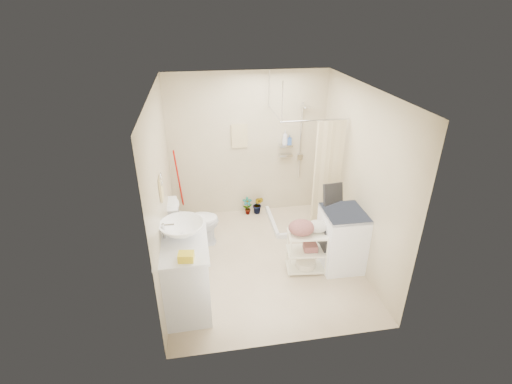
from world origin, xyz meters
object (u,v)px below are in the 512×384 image
toilet (193,222)px  laundry_rack (307,248)px  vanity (185,271)px  washing_machine (343,239)px

toilet → laundry_rack: (1.61, -0.96, -0.03)m
vanity → washing_machine: (2.30, 0.42, -0.04)m
vanity → washing_machine: bearing=9.5°
toilet → vanity: bearing=171.1°
vanity → washing_machine: 2.34m
vanity → toilet: vanity is taller
vanity → laundry_rack: (1.73, 0.37, -0.11)m
vanity → toilet: (0.12, 1.33, -0.08)m
washing_machine → laundry_rack: (-0.57, -0.05, -0.07)m
vanity → toilet: size_ratio=1.35×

